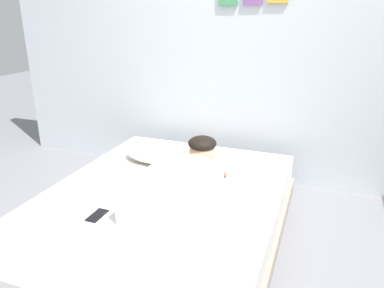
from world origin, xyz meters
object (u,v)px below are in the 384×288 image
at_px(coffee_cup, 198,164).
at_px(cell_phone, 97,215).
at_px(person_lying, 183,179).
at_px(bed, 162,217).
at_px(pillow, 158,154).

relative_size(coffee_cup, cell_phone, 0.89).
bearing_deg(coffee_cup, person_lying, -83.92).
relative_size(bed, coffee_cup, 15.83).
distance_m(bed, person_lying, 0.31).
xyz_separation_m(pillow, person_lying, (0.39, -0.45, 0.05)).
xyz_separation_m(person_lying, coffee_cup, (-0.04, 0.41, -0.07)).
distance_m(person_lying, coffee_cup, 0.41).
bearing_deg(bed, coffee_cup, 78.80).
bearing_deg(person_lying, coffee_cup, 96.08).
distance_m(bed, coffee_cup, 0.51).
relative_size(person_lying, coffee_cup, 7.36).
bearing_deg(person_lying, cell_phone, -130.83).
height_order(person_lying, cell_phone, person_lying).
relative_size(bed, person_lying, 2.15).
height_order(bed, cell_phone, cell_phone).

